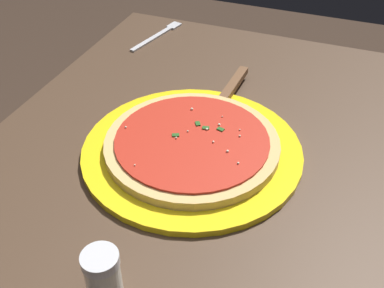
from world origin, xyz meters
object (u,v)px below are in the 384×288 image
(pizza, at_px, (192,143))
(parmesan_shaker, at_px, (103,275))
(pizza_server, at_px, (227,95))
(fork, at_px, (159,35))
(serving_plate, at_px, (192,150))

(pizza, height_order, parmesan_shaker, parmesan_shaker)
(pizza, relative_size, pizza_server, 1.34)
(pizza_server, xyz_separation_m, parmesan_shaker, (0.47, -0.01, 0.02))
(pizza_server, xyz_separation_m, fork, (-0.22, -0.25, -0.01))
(serving_plate, distance_m, fork, 0.46)
(pizza, xyz_separation_m, parmesan_shaker, (0.30, -0.00, 0.02))
(serving_plate, bearing_deg, fork, -148.75)
(serving_plate, xyz_separation_m, parmesan_shaker, (0.30, -0.00, 0.03))
(pizza_server, relative_size, fork, 1.20)
(serving_plate, distance_m, pizza, 0.02)
(serving_plate, height_order, parmesan_shaker, parmesan_shaker)
(fork, distance_m, parmesan_shaker, 0.74)
(parmesan_shaker, bearing_deg, fork, -160.89)
(pizza_server, distance_m, parmesan_shaker, 0.47)
(fork, bearing_deg, pizza, 31.25)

